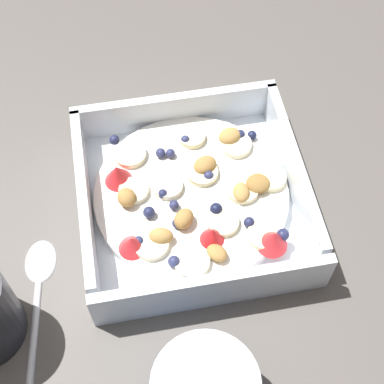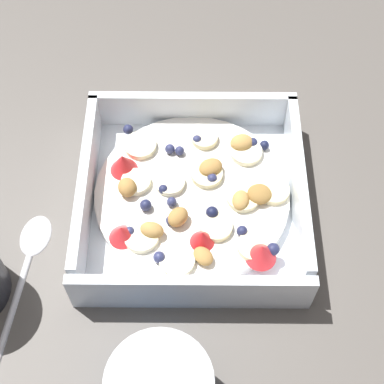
# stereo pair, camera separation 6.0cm
# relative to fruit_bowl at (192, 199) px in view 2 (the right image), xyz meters

# --- Properties ---
(ground_plane) EXTENTS (2.40, 2.40, 0.00)m
(ground_plane) POSITION_rel_fruit_bowl_xyz_m (0.01, -0.01, -0.02)
(ground_plane) COLOR #56514C
(fruit_bowl) EXTENTS (0.23, 0.23, 0.06)m
(fruit_bowl) POSITION_rel_fruit_bowl_xyz_m (0.00, 0.00, 0.00)
(fruit_bowl) COLOR white
(fruit_bowl) RESTS_ON ground
(spoon) EXTENTS (0.04, 0.17, 0.01)m
(spoon) POSITION_rel_fruit_bowl_xyz_m (0.17, 0.06, -0.01)
(spoon) COLOR silver
(spoon) RESTS_ON ground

